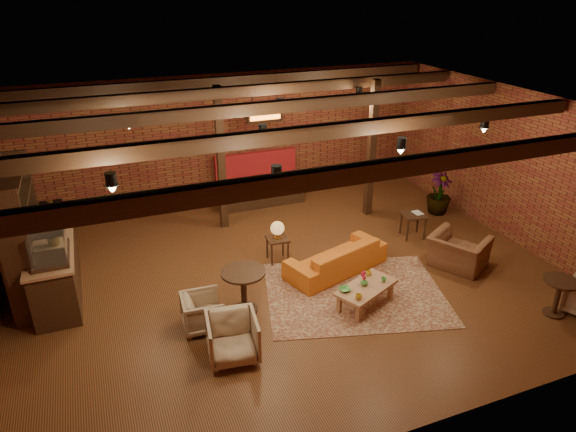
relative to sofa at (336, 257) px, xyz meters
name	(u,v)px	position (x,y,z in m)	size (l,w,h in m)	color
floor	(291,276)	(-0.89, 0.14, -0.30)	(10.00, 10.00, 0.00)	#37220D
ceiling	(291,110)	(-0.89, 0.14, 2.90)	(10.00, 8.00, 0.02)	black
wall_back	(230,140)	(-0.89, 4.14, 1.30)	(10.00, 0.02, 3.20)	maroon
wall_front	(422,328)	(-0.89, -3.86, 1.30)	(10.00, 0.02, 3.20)	maroon
wall_right	(510,165)	(4.11, 0.14, 1.30)	(0.02, 8.00, 3.20)	maroon
ceiling_beams	(291,117)	(-0.89, 0.14, 2.78)	(9.80, 6.40, 0.22)	black
ceiling_pipe	(260,110)	(-0.89, 1.74, 2.55)	(0.12, 0.12, 9.60)	black
post_left	(221,160)	(-1.49, 2.74, 1.30)	(0.16, 0.16, 3.20)	black
post_right	(371,150)	(1.91, 2.14, 1.30)	(0.16, 0.16, 3.20)	black
service_counter	(52,254)	(-4.99, 1.14, 0.50)	(0.80, 2.50, 1.60)	black
plant_counter	(54,227)	(-4.89, 1.34, 0.92)	(0.35, 0.39, 0.30)	#337F33
shelving_hutch	(23,235)	(-5.39, 1.24, 0.90)	(0.52, 2.00, 2.40)	black
banquette	(260,185)	(-0.29, 3.69, 0.20)	(2.10, 0.70, 1.00)	maroon
service_sign	(265,116)	(-0.29, 3.24, 2.05)	(0.86, 0.06, 0.30)	orange
ceiling_spotlights	(291,130)	(-0.89, 0.14, 2.56)	(6.40, 4.40, 0.28)	black
rug	(355,293)	(-0.03, -0.85, -0.30)	(3.15, 2.41, 0.01)	maroon
sofa	(336,257)	(0.00, 0.00, 0.00)	(2.06, 0.81, 0.60)	#CC641C
coffee_table	(365,288)	(-0.06, -1.24, 0.05)	(1.27, 0.99, 0.64)	#8E6442
side_table_lamp	(277,231)	(-0.91, 0.78, 0.36)	(0.44, 0.44, 0.87)	black
round_table_left	(244,284)	(-2.04, -0.62, 0.23)	(0.75, 0.75, 0.78)	black
armchair_a	(203,310)	(-2.80, -0.82, 0.02)	(0.63, 0.59, 0.65)	beige
armchair_b	(232,336)	(-2.55, -1.69, 0.08)	(0.74, 0.69, 0.76)	beige
armchair_right	(459,246)	(2.29, -0.73, 0.15)	(1.03, 0.67, 0.90)	brown
side_table_book	(414,216)	(2.22, 0.70, 0.20)	(0.58, 0.58, 0.57)	black
round_table_right	(559,292)	(2.81, -2.64, 0.15)	(0.57, 0.57, 0.67)	black
plant_tall	(445,152)	(3.51, 1.55, 1.24)	(1.72, 1.72, 3.08)	#4C7F4C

